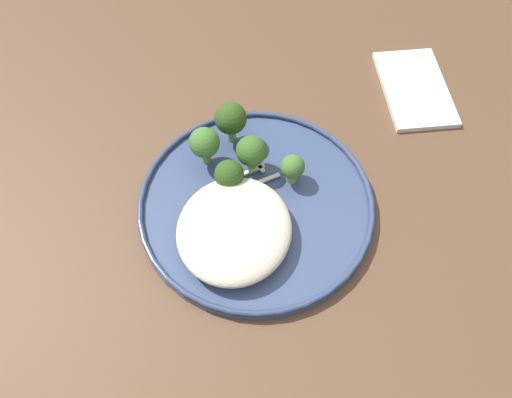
{
  "coord_description": "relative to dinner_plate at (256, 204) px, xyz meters",
  "views": [
    {
      "loc": [
        -0.27,
        -0.08,
        1.29
      ],
      "look_at": [
        0.05,
        -0.02,
        0.76
      ],
      "focal_mm": 35.83,
      "sensor_mm": 36.0,
      "label": 1
    }
  ],
  "objects": [
    {
      "name": "seared_scallop_on_noodles",
      "position": [
        -0.06,
        0.01,
        0.01
      ],
      "size": [
        0.04,
        0.04,
        0.01
      ],
      "color": "#E5C689",
      "rests_on": "dinner_plate"
    },
    {
      "name": "seared_scallop_front_small",
      "position": [
        -0.04,
        0.03,
        0.01
      ],
      "size": [
        0.04,
        0.04,
        0.02
      ],
      "color": "#DBB77A",
      "rests_on": "dinner_plate"
    },
    {
      "name": "dinner_plate",
      "position": [
        0.0,
        0.0,
        0.0
      ],
      "size": [
        0.29,
        0.29,
        0.02
      ],
      "color": "#38476B",
      "rests_on": "wooden_dining_table"
    },
    {
      "name": "broccoli_floret_right_tilted",
      "position": [
        0.04,
        -0.04,
        0.03
      ],
      "size": [
        0.03,
        0.03,
        0.04
      ],
      "color": "#89A356",
      "rests_on": "dinner_plate"
    },
    {
      "name": "broccoli_floret_split_head",
      "position": [
        0.05,
        0.07,
        0.04
      ],
      "size": [
        0.04,
        0.04,
        0.06
      ],
      "color": "#7A994C",
      "rests_on": "dinner_plate"
    },
    {
      "name": "onion_sliver_curled_piece",
      "position": [
        0.04,
        0.01,
        0.01
      ],
      "size": [
        0.03,
        0.04,
        0.0
      ],
      "primitive_type": "cube",
      "rotation": [
        0.0,
        0.0,
        2.2
      ],
      "color": "silver",
      "rests_on": "dinner_plate"
    },
    {
      "name": "seared_scallop_half_hidden",
      "position": [
        -0.03,
        -0.03,
        0.01
      ],
      "size": [
        0.03,
        0.03,
        0.02
      ],
      "color": "#DBB77A",
      "rests_on": "dinner_plate"
    },
    {
      "name": "seared_scallop_right_edge",
      "position": [
        -0.09,
        0.03,
        0.01
      ],
      "size": [
        0.03,
        0.03,
        0.01
      ],
      "color": "beige",
      "rests_on": "dinner_plate"
    },
    {
      "name": "onion_sliver_long_sliver",
      "position": [
        0.03,
        -0.0,
        0.01
      ],
      "size": [
        0.03,
        0.04,
        0.0
      ],
      "primitive_type": "cube",
      "rotation": [
        0.0,
        0.0,
        2.2
      ],
      "color": "silver",
      "rests_on": "dinner_plate"
    },
    {
      "name": "onion_sliver_short_strip",
      "position": [
        0.06,
        0.02,
        0.01
      ],
      "size": [
        0.04,
        0.04,
        0.0
      ],
      "primitive_type": "cube",
      "rotation": [
        0.0,
        0.0,
        0.75
      ],
      "color": "silver",
      "rests_on": "dinner_plate"
    },
    {
      "name": "seared_scallop_large_seared",
      "position": [
        -0.01,
        -0.02,
        0.01
      ],
      "size": [
        0.03,
        0.03,
        0.01
      ],
      "color": "#E5C689",
      "rests_on": "dinner_plate"
    },
    {
      "name": "broccoli_floret_beside_noodles",
      "position": [
        0.05,
        0.02,
        0.04
      ],
      "size": [
        0.04,
        0.04,
        0.06
      ],
      "color": "#7A994C",
      "rests_on": "dinner_plate"
    },
    {
      "name": "seared_scallop_tiny_bay",
      "position": [
        -0.08,
        -0.02,
        0.01
      ],
      "size": [
        0.03,
        0.03,
        0.01
      ],
      "color": "beige",
      "rests_on": "dinner_plate"
    },
    {
      "name": "broccoli_floret_left_leaning",
      "position": [
        0.02,
        0.04,
        0.03
      ],
      "size": [
        0.04,
        0.04,
        0.05
      ],
      "color": "#7A994C",
      "rests_on": "dinner_plate"
    },
    {
      "name": "noodle_bed",
      "position": [
        -0.05,
        0.01,
        0.02
      ],
      "size": [
        0.14,
        0.13,
        0.04
      ],
      "color": "beige",
      "rests_on": "dinner_plate"
    },
    {
      "name": "folded_napkin",
      "position": [
        0.24,
        -0.19,
        -0.0
      ],
      "size": [
        0.17,
        0.13,
        0.01
      ],
      "primitive_type": "cube",
      "rotation": [
        0.0,
        0.0,
        0.3
      ],
      "color": "silver",
      "rests_on": "wooden_dining_table"
    },
    {
      "name": "wooden_dining_table",
      "position": [
        -0.05,
        0.02,
        -0.09
      ],
      "size": [
        1.4,
        1.0,
        0.74
      ],
      "color": "brown",
      "rests_on": "ground"
    },
    {
      "name": "seared_scallop_rear_pale",
      "position": [
        -0.01,
        0.03,
        0.01
      ],
      "size": [
        0.03,
        0.03,
        0.02
      ],
      "color": "beige",
      "rests_on": "dinner_plate"
    },
    {
      "name": "ground",
      "position": [
        -0.05,
        0.02,
        -0.75
      ],
      "size": [
        6.0,
        6.0,
        0.0
      ],
      "primitive_type": "plane",
      "color": "#665B51"
    },
    {
      "name": "broccoli_floret_front_edge",
      "position": [
        0.09,
        0.05,
        0.04
      ],
      "size": [
        0.04,
        0.04,
        0.06
      ],
      "color": "#7A994C",
      "rests_on": "dinner_plate"
    }
  ]
}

